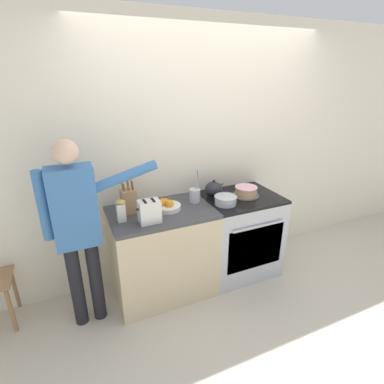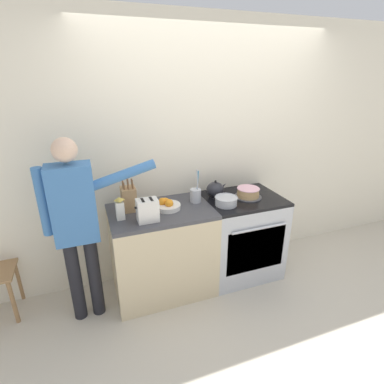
# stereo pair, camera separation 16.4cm
# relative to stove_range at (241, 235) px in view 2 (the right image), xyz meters

# --- Properties ---
(ground_plane) EXTENTS (16.00, 16.00, 0.00)m
(ground_plane) POSITION_rel_stove_range_xyz_m (-0.24, -0.32, -0.44)
(ground_plane) COLOR beige
(wall_back) EXTENTS (8.00, 0.04, 2.60)m
(wall_back) POSITION_rel_stove_range_xyz_m (-0.24, 0.34, 0.86)
(wall_back) COLOR silver
(wall_back) RESTS_ON ground_plane
(counter_cabinet) EXTENTS (0.96, 0.64, 0.89)m
(counter_cabinet) POSITION_rel_stove_range_xyz_m (-0.87, 0.00, -0.00)
(counter_cabinet) COLOR beige
(counter_cabinet) RESTS_ON ground_plane
(stove_range) EXTENTS (0.78, 0.67, 0.89)m
(stove_range) POSITION_rel_stove_range_xyz_m (0.00, 0.00, 0.00)
(stove_range) COLOR #B7BABF
(stove_range) RESTS_ON ground_plane
(layer_cake) EXTENTS (0.28, 0.28, 0.10)m
(layer_cake) POSITION_rel_stove_range_xyz_m (0.05, -0.01, 0.49)
(layer_cake) COLOR #4C4C51
(layer_cake) RESTS_ON stove_range
(tea_kettle) EXTENTS (0.22, 0.18, 0.18)m
(tea_kettle) POSITION_rel_stove_range_xyz_m (-0.26, 0.12, 0.52)
(tea_kettle) COLOR #232328
(tea_kettle) RESTS_ON stove_range
(mixing_bowl) EXTENTS (0.22, 0.22, 0.08)m
(mixing_bowl) POSITION_rel_stove_range_xyz_m (-0.25, -0.11, 0.49)
(mixing_bowl) COLOR #B7BABF
(mixing_bowl) RESTS_ON stove_range
(knife_block) EXTENTS (0.13, 0.15, 0.32)m
(knife_block) POSITION_rel_stove_range_xyz_m (-1.14, 0.10, 0.56)
(knife_block) COLOR tan
(knife_block) RESTS_ON counter_cabinet
(utensil_crock) EXTENTS (0.11, 0.11, 0.34)m
(utensil_crock) POSITION_rel_stove_range_xyz_m (-0.49, 0.07, 0.52)
(utensil_crock) COLOR #B7BABF
(utensil_crock) RESTS_ON counter_cabinet
(fruit_bowl) EXTENTS (0.24, 0.24, 0.10)m
(fruit_bowl) POSITION_rel_stove_range_xyz_m (-0.80, 0.01, 0.48)
(fruit_bowl) COLOR silver
(fruit_bowl) RESTS_ON counter_cabinet
(toaster) EXTENTS (0.20, 0.13, 0.20)m
(toaster) POSITION_rel_stove_range_xyz_m (-1.03, -0.17, 0.54)
(toaster) COLOR silver
(toaster) RESTS_ON counter_cabinet
(milk_carton) EXTENTS (0.07, 0.07, 0.21)m
(milk_carton) POSITION_rel_stove_range_xyz_m (-1.24, -0.05, 0.54)
(milk_carton) COLOR white
(milk_carton) RESTS_ON counter_cabinet
(person_baker) EXTENTS (0.93, 0.20, 1.64)m
(person_baker) POSITION_rel_stove_range_xyz_m (-1.59, -0.11, 0.54)
(person_baker) COLOR black
(person_baker) RESTS_ON ground_plane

